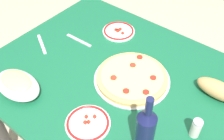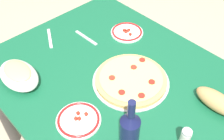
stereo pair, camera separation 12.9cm
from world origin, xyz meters
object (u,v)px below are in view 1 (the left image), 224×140
object	(u,v)px
pepperoni_pizza	(132,78)
side_plate_far	(88,123)
wine_bottle	(145,131)
dining_table	(112,91)
bread_loaf	(218,90)
spice_shaker	(196,128)
side_plate_near	(119,31)
baked_pasta_dish	(17,84)

from	to	relation	value
pepperoni_pizza	side_plate_far	xyz separation A→B (m)	(-0.01, 0.32, -0.01)
pepperoni_pizza	wine_bottle	size ratio (longest dim) A/B	1.22
dining_table	bread_loaf	bearing A→B (deg)	-156.97
side_plate_far	spice_shaker	distance (m)	0.42
dining_table	side_plate_near	bearing A→B (deg)	-57.76
wine_bottle	bread_loaf	world-z (taller)	wine_bottle
baked_pasta_dish	side_plate_far	world-z (taller)	baked_pasta_dish
wine_bottle	spice_shaker	size ratio (longest dim) A/B	3.39
spice_shaker	side_plate_far	bearing A→B (deg)	32.58
dining_table	pepperoni_pizza	size ratio (longest dim) A/B	3.26
dining_table	pepperoni_pizza	bearing A→B (deg)	-161.34
dining_table	pepperoni_pizza	distance (m)	0.17
dining_table	bread_loaf	distance (m)	0.51
spice_shaker	wine_bottle	bearing A→B (deg)	55.01
pepperoni_pizza	baked_pasta_dish	xyz separation A→B (m)	(0.36, 0.37, 0.03)
dining_table	side_plate_near	size ratio (longest dim) A/B	6.45
side_plate_near	bread_loaf	world-z (taller)	bread_loaf
side_plate_near	baked_pasta_dish	bearing A→B (deg)	81.94
side_plate_near	bread_loaf	bearing A→B (deg)	171.41
baked_pasta_dish	wine_bottle	world-z (taller)	wine_bottle
baked_pasta_dish	side_plate_near	distance (m)	0.63
dining_table	side_plate_near	distance (m)	0.36
pepperoni_pizza	side_plate_far	bearing A→B (deg)	91.22
dining_table	side_plate_far	bearing A→B (deg)	109.70
side_plate_near	side_plate_far	distance (m)	0.63
wine_bottle	bread_loaf	distance (m)	0.44
side_plate_far	side_plate_near	bearing A→B (deg)	-63.69
side_plate_far	bread_loaf	bearing A→B (deg)	-126.03
dining_table	side_plate_near	world-z (taller)	side_plate_near
pepperoni_pizza	side_plate_near	distance (m)	0.37
baked_pasta_dish	side_plate_near	bearing A→B (deg)	-98.06
spice_shaker	pepperoni_pizza	bearing A→B (deg)	-13.45
wine_bottle	dining_table	bearing A→B (deg)	-34.68
spice_shaker	bread_loaf	bearing A→B (deg)	-86.81
side_plate_near	dining_table	bearing A→B (deg)	122.24
wine_bottle	side_plate_far	distance (m)	0.26
bread_loaf	spice_shaker	distance (m)	0.24
side_plate_far	bread_loaf	xyz separation A→B (m)	(-0.34, -0.47, 0.03)
dining_table	side_plate_far	world-z (taller)	side_plate_far
wine_bottle	side_plate_far	size ratio (longest dim) A/B	1.59
wine_bottle	side_plate_near	size ratio (longest dim) A/B	1.62
baked_pasta_dish	pepperoni_pizza	bearing A→B (deg)	-134.13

